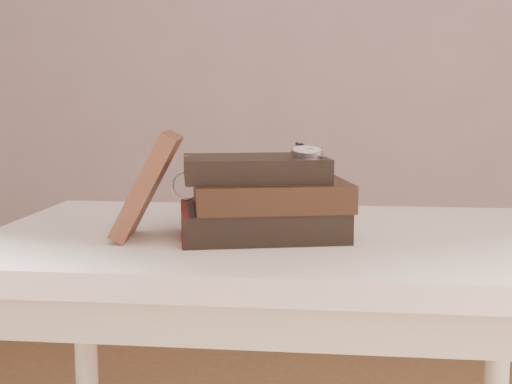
# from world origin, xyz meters

# --- Properties ---
(table) EXTENTS (1.00, 0.60, 0.75)m
(table) POSITION_xyz_m (0.00, 0.35, 0.66)
(table) COLOR white
(table) RESTS_ON ground
(book_stack) EXTENTS (0.31, 0.24, 0.13)m
(book_stack) POSITION_xyz_m (-0.02, 0.31, 0.81)
(book_stack) COLOR black
(book_stack) RESTS_ON table
(journal) EXTENTS (0.12, 0.13, 0.18)m
(journal) POSITION_xyz_m (-0.21, 0.27, 0.84)
(journal) COLOR #43251A
(journal) RESTS_ON table
(pocket_watch) EXTENTS (0.07, 0.16, 0.02)m
(pocket_watch) POSITION_xyz_m (0.05, 0.32, 0.89)
(pocket_watch) COLOR silver
(pocket_watch) RESTS_ON book_stack
(eyeglasses) EXTENTS (0.14, 0.15, 0.05)m
(eyeglasses) POSITION_xyz_m (-0.13, 0.38, 0.83)
(eyeglasses) COLOR silver
(eyeglasses) RESTS_ON book_stack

